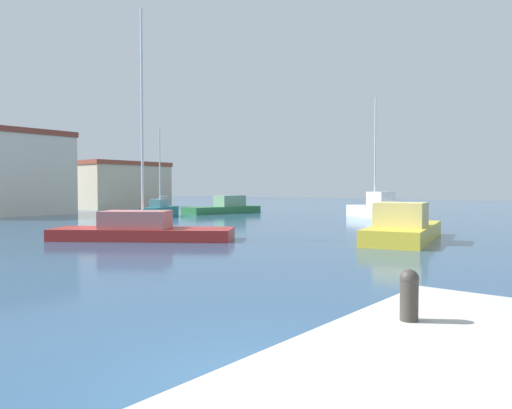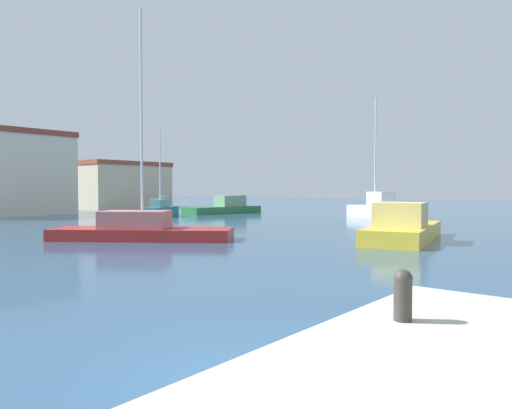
# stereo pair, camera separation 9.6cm
# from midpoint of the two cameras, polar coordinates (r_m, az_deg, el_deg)

# --- Properties ---
(water) EXTENTS (160.00, 160.00, 0.00)m
(water) POSITION_cam_midpoint_polar(r_m,az_deg,el_deg) (31.35, -11.36, -2.68)
(water) COLOR #2D5175
(water) RESTS_ON ground
(mooring_bollard) EXTENTS (0.23, 0.23, 0.64)m
(mooring_bollard) POSITION_cam_midpoint_polar(r_m,az_deg,el_deg) (6.43, 17.10, -9.77)
(mooring_bollard) COLOR #38332D
(mooring_bollard) RESTS_ON pier_quay
(sailboat_red_far_right) EXTENTS (6.97, 8.52, 11.10)m
(sailboat_red_far_right) POSITION_cam_midpoint_polar(r_m,az_deg,el_deg) (24.47, -13.18, -2.73)
(sailboat_red_far_right) COLOR #B22823
(sailboat_red_far_right) RESTS_ON water
(motorboat_yellow_distant_east) EXTENTS (8.25, 4.22, 1.84)m
(motorboat_yellow_distant_east) POSITION_cam_midpoint_polar(r_m,az_deg,el_deg) (24.36, 16.78, -2.61)
(motorboat_yellow_distant_east) COLOR gold
(motorboat_yellow_distant_east) RESTS_ON water
(sailboat_white_mid_harbor) EXTENTS (5.08, 6.53, 9.97)m
(sailboat_white_mid_harbor) POSITION_cam_midpoint_polar(r_m,az_deg,el_deg) (42.02, 13.84, -0.43)
(sailboat_white_mid_harbor) COLOR white
(sailboat_white_mid_harbor) RESTS_ON water
(sailboat_teal_far_left) EXTENTS (5.32, 3.74, 7.52)m
(sailboat_teal_far_left) POSITION_cam_midpoint_polar(r_m,az_deg,el_deg) (42.83, -11.00, -0.62)
(sailboat_teal_far_left) COLOR #1E707A
(sailboat_teal_far_left) RESTS_ON water
(motorboat_green_outer_mooring) EXTENTS (8.07, 3.95, 1.74)m
(motorboat_green_outer_mooring) POSITION_cam_midpoint_polar(r_m,az_deg,el_deg) (48.08, -3.63, -0.33)
(motorboat_green_outer_mooring) COLOR #28703D
(motorboat_green_outer_mooring) RESTS_ON water
(warehouse_block) EXTENTS (10.93, 9.99, 5.65)m
(warehouse_block) POSITION_cam_midpoint_polar(r_m,az_deg,el_deg) (63.88, -16.18, 2.20)
(warehouse_block) COLOR beige
(warehouse_block) RESTS_ON ground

